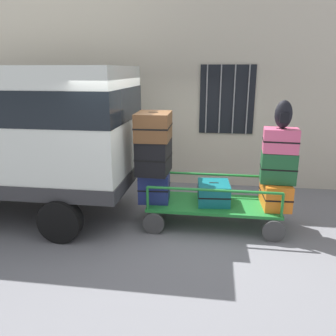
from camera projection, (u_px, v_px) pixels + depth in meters
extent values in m
plane|color=slate|center=(167.00, 225.00, 6.00)|extent=(40.00, 40.00, 0.00)
cube|color=#BCB29E|center=(183.00, 76.00, 7.67)|extent=(12.00, 0.30, 5.00)
cube|color=black|center=(227.00, 100.00, 7.51)|extent=(1.20, 0.04, 1.50)
cylinder|color=gray|center=(207.00, 100.00, 7.53)|extent=(0.03, 0.03, 1.50)
cylinder|color=gray|center=(220.00, 100.00, 7.49)|extent=(0.03, 0.03, 1.50)
cylinder|color=gray|center=(234.00, 100.00, 7.45)|extent=(0.03, 0.03, 1.50)
cylinder|color=gray|center=(248.00, 100.00, 7.41)|extent=(0.03, 0.03, 1.50)
cube|color=#2D2D30|center=(3.00, 173.00, 6.37)|extent=(4.95, 2.03, 0.24)
cylinder|color=black|center=(60.00, 221.00, 5.33)|extent=(0.70, 0.22, 0.70)
cube|color=#1E722D|center=(213.00, 204.00, 5.90)|extent=(2.23, 0.93, 0.05)
cylinder|color=#383838|center=(274.00, 231.00, 5.36)|extent=(0.36, 0.06, 0.36)
cylinder|color=#383838|center=(266.00, 207.00, 6.28)|extent=(0.36, 0.06, 0.36)
cylinder|color=#383838|center=(153.00, 224.00, 5.63)|extent=(0.36, 0.06, 0.36)
cylinder|color=#383838|center=(163.00, 202.00, 6.55)|extent=(0.36, 0.06, 0.36)
cylinder|color=#1E722D|center=(282.00, 205.00, 5.29)|extent=(0.04, 0.04, 0.39)
cylinder|color=#1E722D|center=(274.00, 187.00, 6.09)|extent=(0.04, 0.04, 0.39)
cylinder|color=#1E722D|center=(148.00, 198.00, 5.58)|extent=(0.04, 0.04, 0.39)
cylinder|color=#1E722D|center=(157.00, 182.00, 6.39)|extent=(0.04, 0.04, 0.39)
cylinder|color=#1E722D|center=(214.00, 190.00, 5.38)|extent=(2.15, 0.04, 0.04)
cylinder|color=#1E722D|center=(214.00, 174.00, 6.19)|extent=(2.15, 0.04, 0.04)
cube|color=navy|center=(154.00, 187.00, 5.95)|extent=(0.55, 0.53, 0.51)
cube|color=black|center=(154.00, 187.00, 5.95)|extent=(0.56, 0.54, 0.02)
cube|color=black|center=(154.00, 173.00, 5.88)|extent=(0.16, 0.04, 0.02)
cube|color=black|center=(154.00, 157.00, 5.78)|extent=(0.55, 0.67, 0.58)
cube|color=black|center=(154.00, 157.00, 5.78)|extent=(0.56, 0.68, 0.02)
cube|color=black|center=(154.00, 140.00, 5.70)|extent=(0.16, 0.04, 0.02)
cube|color=brown|center=(154.00, 126.00, 5.64)|extent=(0.57, 0.73, 0.46)
cube|color=black|center=(154.00, 126.00, 5.64)|extent=(0.58, 0.74, 0.02)
cube|color=black|center=(153.00, 113.00, 5.57)|extent=(0.16, 0.03, 0.02)
cube|color=#0F5960|center=(214.00, 193.00, 5.86)|extent=(0.58, 0.62, 0.36)
cube|color=black|center=(214.00, 193.00, 5.86)|extent=(0.59, 0.63, 0.02)
cube|color=black|center=(214.00, 183.00, 5.81)|extent=(0.16, 0.04, 0.02)
cube|color=orange|center=(275.00, 194.00, 5.71)|extent=(0.46, 0.70, 0.43)
cube|color=black|center=(275.00, 194.00, 5.71)|extent=(0.47, 0.71, 0.02)
cube|color=black|center=(276.00, 182.00, 5.65)|extent=(0.15, 0.04, 0.02)
cube|color=#194C28|center=(278.00, 168.00, 5.54)|extent=(0.57, 0.35, 0.51)
cube|color=black|center=(278.00, 168.00, 5.54)|extent=(0.58, 0.36, 0.02)
cube|color=black|center=(280.00, 153.00, 5.47)|extent=(0.16, 0.04, 0.02)
cube|color=#CC4C72|center=(281.00, 140.00, 5.43)|extent=(0.57, 0.42, 0.38)
cube|color=black|center=(281.00, 140.00, 5.43)|extent=(0.58, 0.43, 0.02)
cube|color=black|center=(282.00, 129.00, 5.38)|extent=(0.16, 0.04, 0.02)
ellipsoid|color=black|center=(284.00, 114.00, 5.30)|extent=(0.27, 0.19, 0.44)
cube|color=black|center=(284.00, 118.00, 5.23)|extent=(0.14, 0.06, 0.15)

